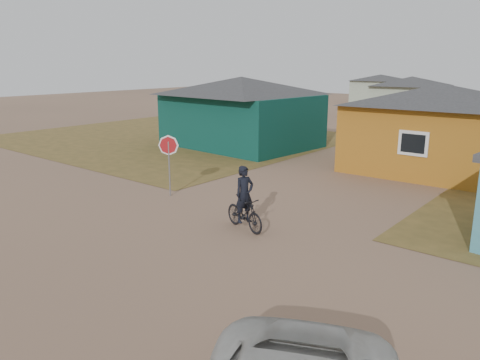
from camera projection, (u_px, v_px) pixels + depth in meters
The scene contains 8 objects.
ground at pixel (166, 248), 12.45m from camera, with size 120.00×120.00×0.00m, color #8A674F.
grass_nw at pixel (172, 137), 30.81m from camera, with size 20.00×18.00×0.00m, color brown.
house_teal at pixel (241, 111), 27.29m from camera, with size 8.93×7.08×4.00m.
house_yellow at pixel (438, 127), 20.89m from camera, with size 7.72×6.76×3.90m.
house_pale_west at pixel (411, 97), 41.13m from camera, with size 7.04×6.15×3.60m.
house_pale_north at pixel (380, 89), 55.06m from camera, with size 6.28×5.81×3.40m.
stop_sign at pixel (169, 151), 16.91m from camera, with size 0.73×0.23×2.27m.
cyclist at pixel (244, 207), 13.67m from camera, with size 1.77×0.90×1.92m.
Camera 1 is at (8.91, -7.72, 4.81)m, focal length 35.00 mm.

